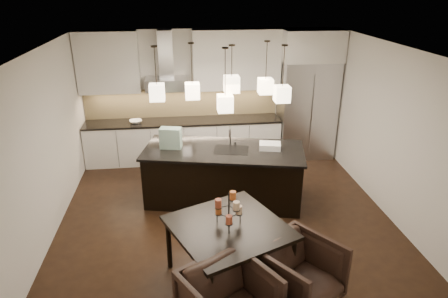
{
  "coord_description": "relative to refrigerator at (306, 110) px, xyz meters",
  "views": [
    {
      "loc": [
        -0.72,
        -5.82,
        3.71
      ],
      "look_at": [
        0.0,
        0.2,
        1.15
      ],
      "focal_mm": 32.0,
      "sensor_mm": 36.0,
      "label": 1
    }
  ],
  "objects": [
    {
      "name": "floor",
      "position": [
        -2.1,
        -2.38,
        -1.08
      ],
      "size": [
        5.5,
        5.5,
        0.02
      ],
      "primitive_type": "cube",
      "color": "black",
      "rests_on": "ground"
    },
    {
      "name": "ceiling",
      "position": [
        -2.1,
        -2.38,
        1.73
      ],
      "size": [
        5.5,
        5.5,
        0.02
      ],
      "primitive_type": "cube",
      "color": "white",
      "rests_on": "wall_back"
    },
    {
      "name": "wall_back",
      "position": [
        -2.1,
        0.38,
        0.32
      ],
      "size": [
        5.5,
        0.02,
        2.8
      ],
      "primitive_type": "cube",
      "color": "silver",
      "rests_on": "ground"
    },
    {
      "name": "wall_front",
      "position": [
        -2.1,
        -5.14,
        0.32
      ],
      "size": [
        5.5,
        0.02,
        2.8
      ],
      "primitive_type": "cube",
      "color": "silver",
      "rests_on": "ground"
    },
    {
      "name": "wall_left",
      "position": [
        -4.86,
        -2.38,
        0.32
      ],
      "size": [
        0.02,
        5.5,
        2.8
      ],
      "primitive_type": "cube",
      "color": "silver",
      "rests_on": "ground"
    },
    {
      "name": "wall_right",
      "position": [
        0.66,
        -2.38,
        0.32
      ],
      "size": [
        0.02,
        5.5,
        2.8
      ],
      "primitive_type": "cube",
      "color": "silver",
      "rests_on": "ground"
    },
    {
      "name": "refrigerator",
      "position": [
        0.0,
        0.0,
        0.0
      ],
      "size": [
        1.2,
        0.72,
        2.15
      ],
      "primitive_type": "cube",
      "color": "#B7B7BA",
      "rests_on": "floor"
    },
    {
      "name": "fridge_panel",
      "position": [
        0.0,
        0.0,
        1.4
      ],
      "size": [
        1.26,
        0.72,
        0.65
      ],
      "primitive_type": "cube",
      "color": "silver",
      "rests_on": "refrigerator"
    },
    {
      "name": "lower_cabinets",
      "position": [
        -2.73,
        0.05,
        -0.64
      ],
      "size": [
        4.21,
        0.62,
        0.88
      ],
      "primitive_type": "cube",
      "color": "silver",
      "rests_on": "floor"
    },
    {
      "name": "countertop",
      "position": [
        -2.73,
        0.05,
        -0.17
      ],
      "size": [
        4.21,
        0.66,
        0.04
      ],
      "primitive_type": "cube",
      "color": "black",
      "rests_on": "lower_cabinets"
    },
    {
      "name": "backsplash",
      "position": [
        -2.73,
        0.35,
        0.16
      ],
      "size": [
        4.21,
        0.02,
        0.63
      ],
      "primitive_type": "cube",
      "color": "tan",
      "rests_on": "countertop"
    },
    {
      "name": "upper_cab_left",
      "position": [
        -4.2,
        0.19,
        1.1
      ],
      "size": [
        1.25,
        0.35,
        1.25
      ],
      "primitive_type": "cube",
      "color": "silver",
      "rests_on": "wall_back"
    },
    {
      "name": "upper_cab_right",
      "position": [
        -1.55,
        0.19,
        1.1
      ],
      "size": [
        1.85,
        0.35,
        1.25
      ],
      "primitive_type": "cube",
      "color": "silver",
      "rests_on": "wall_back"
    },
    {
      "name": "hood_canopy",
      "position": [
        -3.03,
        0.1,
        0.65
      ],
      "size": [
        0.9,
        0.52,
        0.24
      ],
      "primitive_type": "cube",
      "color": "#B7B7BA",
      "rests_on": "wall_back"
    },
    {
      "name": "hood_chimney",
      "position": [
        -3.03,
        0.21,
        1.24
      ],
      "size": [
        0.3,
        0.28,
        0.96
      ],
      "primitive_type": "cube",
      "color": "#B7B7BA",
      "rests_on": "hood_canopy"
    },
    {
      "name": "fruit_bowl",
      "position": [
        -3.73,
        0.0,
        -0.12
      ],
      "size": [
        0.3,
        0.3,
        0.06
      ],
      "primitive_type": "imported",
      "rotation": [
        0.0,
        0.0,
        0.19
      ],
      "color": "silver",
      "rests_on": "countertop"
    },
    {
      "name": "island_body",
      "position": [
        -2.06,
        -1.82,
        -0.6
      ],
      "size": [
        2.87,
        1.64,
        0.95
      ],
      "primitive_type": "cube",
      "rotation": [
        0.0,
        0.0,
        -0.22
      ],
      "color": "black",
      "rests_on": "floor"
    },
    {
      "name": "island_top",
      "position": [
        -2.06,
        -1.82,
        -0.1
      ],
      "size": [
        2.97,
        1.74,
        0.04
      ],
      "primitive_type": "cube",
      "rotation": [
        0.0,
        0.0,
        -0.22
      ],
      "color": "black",
      "rests_on": "island_body"
    },
    {
      "name": "faucet",
      "position": [
        -1.93,
        -1.74,
        0.12
      ],
      "size": [
        0.16,
        0.28,
        0.41
      ],
      "primitive_type": null,
      "rotation": [
        0.0,
        0.0,
        -0.22
      ],
      "color": "silver",
      "rests_on": "island_top"
    },
    {
      "name": "tote_bag",
      "position": [
        -2.97,
        -1.64,
        0.1
      ],
      "size": [
        0.4,
        0.27,
        0.37
      ],
      "primitive_type": "cube",
      "rotation": [
        0.0,
        0.0,
        -0.22
      ],
      "color": "#205D42",
      "rests_on": "island_top"
    },
    {
      "name": "food_container",
      "position": [
        -1.26,
        -1.9,
        -0.03
      ],
      "size": [
        0.41,
        0.33,
        0.11
      ],
      "primitive_type": "cube",
      "rotation": [
        0.0,
        0.0,
        -0.22
      ],
      "color": "silver",
      "rests_on": "island_top"
    },
    {
      "name": "dining_table",
      "position": [
        -2.25,
        -3.91,
        -0.67
      ],
      "size": [
        1.78,
        1.78,
        0.81
      ],
      "primitive_type": null,
      "rotation": [
        0.0,
        0.0,
        0.41
      ],
      "color": "black",
      "rests_on": "floor"
    },
    {
      "name": "candelabra",
      "position": [
        -2.25,
        -3.91,
        -0.02
      ],
      "size": [
        0.51,
        0.51,
        0.48
      ],
      "primitive_type": null,
      "rotation": [
        0.0,
        0.0,
        0.41
      ],
      "color": "black",
      "rests_on": "dining_table"
    },
    {
      "name": "candle_a",
      "position": [
        -2.11,
        -3.85,
        -0.07
      ],
      "size": [
        0.11,
        0.11,
        0.11
      ],
      "primitive_type": "cylinder",
      "rotation": [
        0.0,
        0.0,
        0.41
      ],
      "color": "beige",
      "rests_on": "candelabra"
    },
    {
      "name": "candle_b",
      "position": [
        -2.37,
        -3.82,
        -0.07
      ],
      "size": [
        0.11,
        0.11,
        0.11
      ],
      "primitive_type": "cylinder",
      "rotation": [
        0.0,
        0.0,
        0.41
      ],
      "color": "#C8632A",
      "rests_on": "candelabra"
    },
    {
      "name": "candle_c",
      "position": [
        -2.26,
        -4.06,
        -0.07
      ],
      "size": [
        0.11,
        0.11,
        0.11
      ],
      "primitive_type": "cylinder",
      "rotation": [
        0.0,
        0.0,
        0.41
      ],
      "color": "#AB4B31",
      "rests_on": "candelabra"
    },
    {
      "name": "candle_d",
      "position": [
        -2.18,
        -3.77,
        0.1
      ],
      "size": [
        0.11,
        0.11,
        0.11
      ],
      "primitive_type": "cylinder",
      "rotation": [
        0.0,
        0.0,
        0.41
      ],
      "color": "#C8632A",
      "rests_on": "candelabra"
    },
    {
      "name": "candle_e",
      "position": [
        -2.38,
        -3.95,
        0.1
      ],
      "size": [
        0.11,
        0.11,
        0.11
      ],
      "primitive_type": "cylinder",
      "rotation": [
        0.0,
        0.0,
        0.41
      ],
      "color": "#AB4B31",
      "rests_on": "candelabra"
    },
    {
      "name": "candle_f",
      "position": [
        -2.17,
        -4.03,
        0.1
      ],
      "size": [
        0.11,
        0.11,
        0.11
      ],
      "primitive_type": "cylinder",
      "rotation": [
        0.0,
        0.0,
        0.41
      ],
      "color": "beige",
      "rests_on": "candelabra"
    },
    {
      "name": "armchair_right",
      "position": [
        -1.44,
        -4.45,
        -0.67
      ],
      "size": [
        1.23,
        1.24,
        0.82
      ],
      "primitive_type": "imported",
      "rotation": [
        0.0,
        0.0,
        0.63
      ],
      "color": "black",
      "rests_on": "floor"
    },
    {
      "name": "pendant_a",
      "position": [
        -3.14,
        -1.93,
        1.0
      ],
      "size": [
        0.24,
        0.24,
        0.26
      ],
      "primitive_type": "cube",
      "color": "beige",
      "rests_on": "ceiling"
    },
    {
      "name": "pendant_b",
      "position": [
        -2.57,
        -1.64,
        0.93
      ],
      "size": [
        0.24,
        0.24,
        0.26
      ],
      "primitive_type": "cube",
      "color": "beige",
      "rests_on": "ceiling"
    },
    {
      "name": "pendant_c",
      "position": [
        -1.95,
        -1.94,
        1.1
      ],
      "size": [
        0.24,
        0.24,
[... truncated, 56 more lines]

